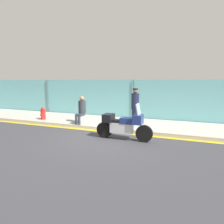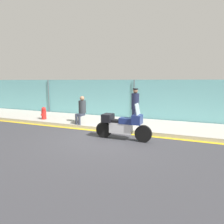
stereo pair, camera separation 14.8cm
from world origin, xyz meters
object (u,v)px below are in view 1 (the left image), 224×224
Objects in this scene: officer_standing at (135,106)px; person_seated_on_curb at (81,108)px; fire_hydrant at (43,113)px; motorcycle at (123,125)px.

officer_standing is 2.58m from person_seated_on_curb.
officer_standing is 2.56× the size of fire_hydrant.
person_seated_on_curb is (-2.57, 1.38, 0.33)m from motorcycle.
officer_standing is at bearing 6.22° from fire_hydrant.
motorcycle is 1.29× the size of officer_standing.
motorcycle reaches higher than fire_hydrant.
fire_hydrant is (-4.97, 1.47, -0.08)m from motorcycle.
officer_standing reaches higher than person_seated_on_curb.
motorcycle is 2.06m from officer_standing.
fire_hydrant is at bearing -173.78° from officer_standing.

